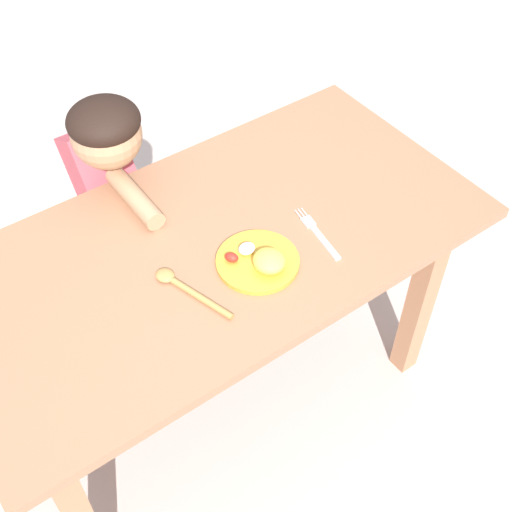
{
  "coord_description": "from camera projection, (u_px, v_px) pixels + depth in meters",
  "views": [
    {
      "loc": [
        -0.59,
        -0.99,
        1.95
      ],
      "look_at": [
        0.04,
        -0.12,
        0.77
      ],
      "focal_mm": 46.93,
      "sensor_mm": 36.0,
      "label": 1
    }
  ],
  "objects": [
    {
      "name": "ground_plane",
      "position": [
        226.0,
        397.0,
        2.21
      ],
      "size": [
        8.0,
        8.0,
        0.0
      ],
      "primitive_type": "plane",
      "color": "beige"
    },
    {
      "name": "person",
      "position": [
        112.0,
        209.0,
        1.97
      ],
      "size": [
        0.19,
        0.45,
        1.0
      ],
      "rotation": [
        0.0,
        0.0,
        3.14
      ],
      "color": "#3B505E",
      "rests_on": "ground_plane"
    },
    {
      "name": "plate",
      "position": [
        260.0,
        261.0,
        1.59
      ],
      "size": [
        0.2,
        0.2,
        0.06
      ],
      "color": "gold",
      "rests_on": "dining_table"
    },
    {
      "name": "spoon",
      "position": [
        185.0,
        288.0,
        1.54
      ],
      "size": [
        0.09,
        0.22,
        0.02
      ],
      "rotation": [
        0.0,
        0.0,
        1.87
      ],
      "color": "#B28748",
      "rests_on": "dining_table"
    },
    {
      "name": "dining_table",
      "position": [
        218.0,
        274.0,
        1.75
      ],
      "size": [
        1.36,
        0.7,
        0.75
      ],
      "color": "#9F6C4E",
      "rests_on": "ground_plane"
    },
    {
      "name": "fork",
      "position": [
        318.0,
        234.0,
        1.67
      ],
      "size": [
        0.05,
        0.2,
        0.01
      ],
      "rotation": [
        0.0,
        0.0,
        1.42
      ],
      "color": "silver",
      "rests_on": "dining_table"
    }
  ]
}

